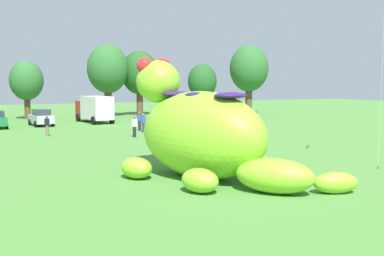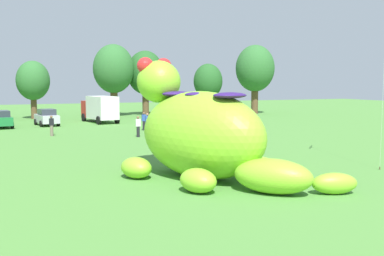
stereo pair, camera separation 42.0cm
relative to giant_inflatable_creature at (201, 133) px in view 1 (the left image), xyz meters
The scene contains 13 objects.
ground_plane 2.22m from the giant_inflatable_creature, 18.28° to the left, with size 160.00×160.00×0.00m, color #4C8438.
giant_inflatable_creature is the anchor object (origin of this frame).
car_silver 30.14m from the giant_inflatable_creature, 97.53° to the left, with size 2.34×4.29×1.72m.
box_truck 31.41m from the giant_inflatable_creature, 86.54° to the left, with size 3.23×6.65×2.95m.
tree_centre_left 40.01m from the giant_inflatable_creature, 96.44° to the left, with size 4.01×4.01×7.12m.
tree_centre 40.48m from the giant_inflatable_creature, 82.02° to the left, with size 5.33×5.33×9.47m.
tree_centre_right 41.98m from the giant_inflatable_creature, 75.95° to the left, with size 4.96×4.96×8.80m.
tree_mid_right 41.35m from the giant_inflatable_creature, 64.11° to the left, with size 3.96×3.96×7.04m.
tree_right 45.13m from the giant_inflatable_creature, 55.54° to the left, with size 5.53×5.53×9.82m.
spectator_near_inflatable 20.05m from the giant_inflatable_creature, 79.33° to the left, with size 0.38×0.26×1.71m.
spectator_mid_field 21.67m from the giant_inflatable_creature, 79.67° to the left, with size 0.38×0.26×1.71m.
spectator_by_cars 20.56m from the giant_inflatable_creature, 102.73° to the left, with size 0.38×0.26×1.71m.
spectator_far_side 16.64m from the giant_inflatable_creature, 83.47° to the left, with size 0.38×0.26×1.71m.
Camera 1 is at (-9.70, -18.83, 4.40)m, focal length 42.08 mm.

